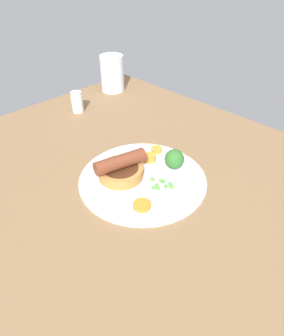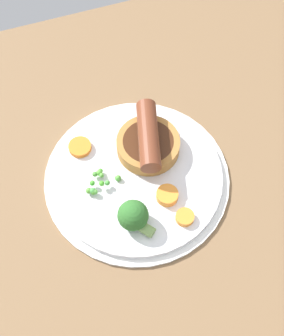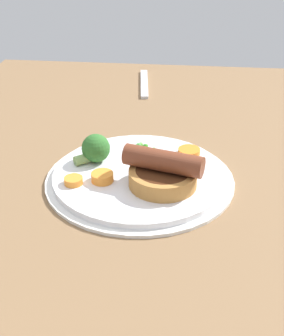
# 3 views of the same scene
# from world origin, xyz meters

# --- Properties ---
(dining_table) EXTENTS (1.10, 0.80, 0.03)m
(dining_table) POSITION_xyz_m (0.00, 0.00, 0.01)
(dining_table) COLOR brown
(dining_table) RESTS_ON ground
(dinner_plate) EXTENTS (0.28, 0.28, 0.01)m
(dinner_plate) POSITION_xyz_m (0.03, 0.03, 0.04)
(dinner_plate) COLOR silver
(dinner_plate) RESTS_ON dining_table
(sausage_pudding) EXTENTS (0.10, 0.12, 0.05)m
(sausage_pudding) POSITION_xyz_m (0.06, 0.06, 0.06)
(sausage_pudding) COLOR #AD7538
(sausage_pudding) RESTS_ON dinner_plate
(pea_pile) EXTENTS (0.05, 0.04, 0.02)m
(pea_pile) POSITION_xyz_m (-0.03, 0.03, 0.05)
(pea_pile) COLOR #4B9930
(pea_pile) RESTS_ON dinner_plate
(broccoli_floret_near) EXTENTS (0.05, 0.06, 0.04)m
(broccoli_floret_near) POSITION_xyz_m (-0.00, -0.05, 0.07)
(broccoli_floret_near) COLOR #2D6628
(broccoli_floret_near) RESTS_ON dinner_plate
(carrot_slice_0) EXTENTS (0.05, 0.05, 0.01)m
(carrot_slice_0) POSITION_xyz_m (-0.04, 0.10, 0.05)
(carrot_slice_0) COLOR orange
(carrot_slice_0) RESTS_ON dinner_plate
(carrot_slice_2) EXTENTS (0.04, 0.04, 0.01)m
(carrot_slice_2) POSITION_xyz_m (0.07, -0.06, 0.05)
(carrot_slice_2) COLOR orange
(carrot_slice_2) RESTS_ON dinner_plate
(carrot_slice_3) EXTENTS (0.04, 0.04, 0.01)m
(carrot_slice_3) POSITION_xyz_m (0.06, -0.03, 0.05)
(carrot_slice_3) COLOR orange
(carrot_slice_3) RESTS_ON dinner_plate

